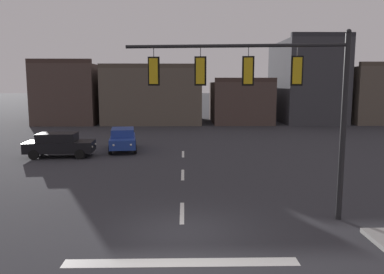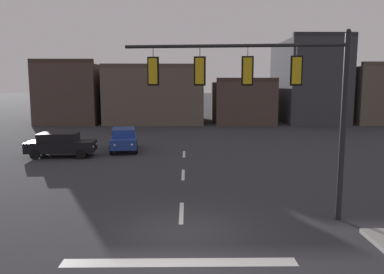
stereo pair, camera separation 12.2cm
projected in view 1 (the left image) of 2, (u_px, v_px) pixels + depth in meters
name	position (u px, v px, depth m)	size (l,w,h in m)	color
ground_plane	(182.00, 234.00, 12.15)	(400.00, 400.00, 0.00)	#2B2B30
stop_bar_paint	(181.00, 263.00, 10.17)	(6.40, 0.50, 0.01)	silver
lane_centreline	(182.00, 213.00, 14.13)	(0.16, 26.40, 0.01)	silver
signal_mast_near_side	(266.00, 86.00, 13.08)	(7.71, 1.06, 6.64)	black
car_lot_nearside	(123.00, 139.00, 27.41)	(2.40, 4.62, 1.61)	navy
car_lot_middle	(59.00, 144.00, 24.91)	(4.54, 2.12, 1.61)	black
building_row	(220.00, 92.00, 48.48)	(46.13, 13.49, 10.67)	#473833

